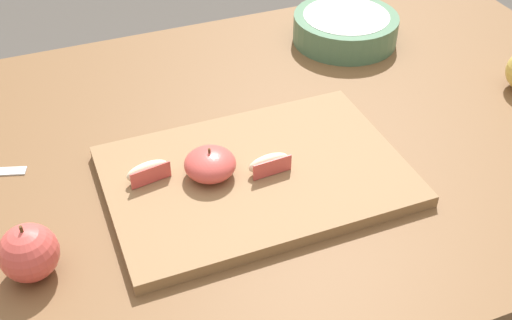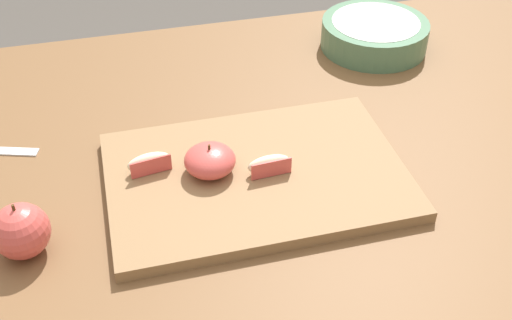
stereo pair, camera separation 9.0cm
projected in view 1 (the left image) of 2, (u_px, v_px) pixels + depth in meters
The scene contains 7 objects.
dining_table at pixel (250, 193), 1.06m from camera, with size 1.39×0.84×0.77m.
cutting_board at pixel (256, 176), 0.92m from camera, with size 0.43×0.29×0.02m.
apple_half_skin_up at pixel (210, 164), 0.89m from camera, with size 0.07×0.07×0.05m.
apple_wedge_right at pixel (269, 163), 0.90m from camera, with size 0.06×0.03×0.03m.
apple_wedge_front at pixel (148, 171), 0.89m from camera, with size 0.07×0.03×0.03m.
whole_apple_pink_lady at pixel (29, 253), 0.77m from camera, with size 0.07×0.07×0.08m.
ceramic_fruit_bowl at pixel (345, 27), 1.24m from camera, with size 0.20×0.20×0.05m.
Camera 1 is at (-0.28, -0.74, 1.38)m, focal length 44.49 mm.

